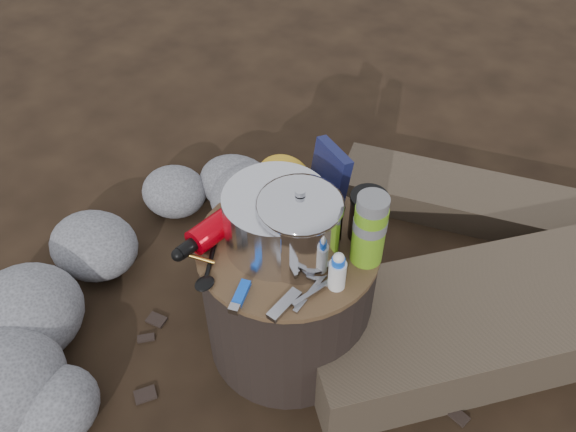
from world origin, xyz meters
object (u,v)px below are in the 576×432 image
Objects in this scene: camping_pot at (300,225)px; travel_mug at (367,216)px; fuel_bottle at (226,221)px; stump at (288,295)px; thermos at (369,230)px.

camping_pot is 1.51× the size of travel_mug.
travel_mug is at bearing 39.96° from fuel_bottle.
stump is 2.32× the size of camping_pot.
thermos is at bearing -57.46° from travel_mug.
thermos is (0.17, 0.07, 0.29)m from stump.
thermos reaches higher than travel_mug.
stump is 0.29m from camping_pot.
travel_mug reaches higher than stump.
stump is 1.64× the size of fuel_bottle.
thermos is (0.13, 0.08, -0.00)m from camping_pot.
travel_mug is at bearing 122.54° from thermos.
fuel_bottle is at bearing -158.67° from thermos.
camping_pot reaches higher than stump.
fuel_bottle is 0.34m from thermos.
fuel_bottle is (-0.18, -0.04, -0.06)m from camping_pot.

